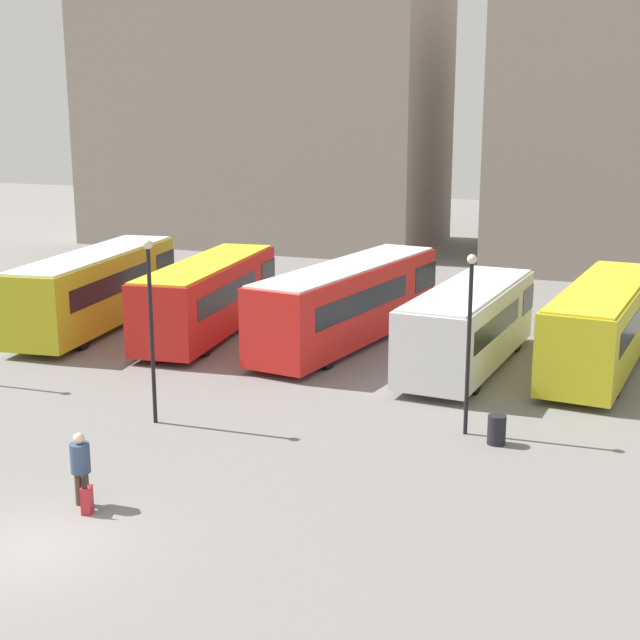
{
  "coord_description": "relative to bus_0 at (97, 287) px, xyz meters",
  "views": [
    {
      "loc": [
        12.13,
        -14.2,
        9.21
      ],
      "look_at": [
        1.66,
        12.93,
        2.35
      ],
      "focal_mm": 50.0,
      "sensor_mm": 36.0,
      "label": 1
    }
  ],
  "objects": [
    {
      "name": "bus_3",
      "position": [
        16.26,
        -0.31,
        -0.17
      ],
      "size": [
        3.3,
        9.66,
        2.98
      ],
      "rotation": [
        0.0,
        0.0,
        1.5
      ],
      "color": "silver",
      "rests_on": "ground_plane"
    },
    {
      "name": "bus_4",
      "position": [
        20.83,
        1.43,
        -0.11
      ],
      "size": [
        3.52,
        11.18,
        3.09
      ],
      "rotation": [
        0.0,
        0.0,
        1.48
      ],
      "color": "gold",
      "rests_on": "ground_plane"
    },
    {
      "name": "building_block_left",
      "position": [
        -4.1,
        26.71,
        8.84
      ],
      "size": [
        24.13,
        12.18,
        21.27
      ],
      "color": "gray",
      "rests_on": "ground_plane"
    },
    {
      "name": "traveler",
      "position": [
        10.13,
        -15.33,
        -0.71
      ],
      "size": [
        0.59,
        0.59,
        1.82
      ],
      "rotation": [
        0.0,
        0.0,
        1.89
      ],
      "color": "#4C3828",
      "rests_on": "ground_plane"
    },
    {
      "name": "ground_plane",
      "position": [
        10.42,
        -17.52,
        -1.79
      ],
      "size": [
        160.0,
        160.0,
        0.0
      ],
      "primitive_type": "plane",
      "color": "slate"
    },
    {
      "name": "bus_2",
      "position": [
        11.04,
        1.47,
        -0.03
      ],
      "size": [
        4.29,
        12.1,
        3.23
      ],
      "rotation": [
        0.0,
        0.0,
        1.42
      ],
      "color": "red",
      "rests_on": "ground_plane"
    },
    {
      "name": "lamp_post_0",
      "position": [
        17.67,
        -7.28,
        1.36
      ],
      "size": [
        0.28,
        0.28,
        5.31
      ],
      "color": "black",
      "rests_on": "ground_plane"
    },
    {
      "name": "lamp_post_2",
      "position": [
        8.71,
        -9.69,
        1.5
      ],
      "size": [
        0.28,
        0.28,
        5.57
      ],
      "color": "black",
      "rests_on": "ground_plane"
    },
    {
      "name": "bus_1",
      "position": [
        5.07,
        0.66,
        -0.1
      ],
      "size": [
        3.74,
        10.65,
        3.11
      ],
      "rotation": [
        0.0,
        0.0,
        1.69
      ],
      "color": "red",
      "rests_on": "ground_plane"
    },
    {
      "name": "suitcase",
      "position": [
        10.51,
        -15.68,
        -1.46
      ],
      "size": [
        0.31,
        0.37,
        0.95
      ],
      "rotation": [
        0.0,
        0.0,
        1.89
      ],
      "color": "#B7232D",
      "rests_on": "ground_plane"
    },
    {
      "name": "trash_bin",
      "position": [
        18.66,
        -7.77,
        -1.37
      ],
      "size": [
        0.52,
        0.52,
        0.85
      ],
      "color": "black",
      "rests_on": "ground_plane"
    },
    {
      "name": "bus_0",
      "position": [
        0.0,
        0.0,
        0.0
      ],
      "size": [
        4.01,
        11.39,
        3.29
      ],
      "rotation": [
        0.0,
        0.0,
        1.7
      ],
      "color": "gold",
      "rests_on": "ground_plane"
    }
  ]
}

